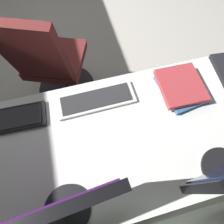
{
  "coord_description": "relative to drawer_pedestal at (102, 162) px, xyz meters",
  "views": [
    {
      "loc": [
        -0.01,
        2.19,
        1.59
      ],
      "look_at": [
        -0.09,
        1.91,
        0.95
      ],
      "focal_mm": 28.53,
      "sensor_mm": 36.0,
      "label": 1
    }
  ],
  "objects": [
    {
      "name": "keyboard_main",
      "position": [
        -0.05,
        -0.26,
        0.39
      ],
      "size": [
        0.42,
        0.14,
        0.02
      ],
      "color": "silver",
      "rests_on": "desk"
    },
    {
      "name": "floor_plane",
      "position": [
        -0.0,
        -1.98,
        -0.35
      ],
      "size": [
        5.62,
        5.62,
        0.0
      ],
      "primitive_type": "plane",
      "color": "#B2ADA3"
    },
    {
      "name": "office_chair",
      "position": [
        0.2,
        -0.8,
        0.11
      ],
      "size": [
        0.57,
        0.61,
        0.97
      ],
      "color": "maroon",
      "rests_on": "ground"
    },
    {
      "name": "book_stack_far",
      "position": [
        -0.52,
        -0.21,
        0.41
      ],
      "size": [
        0.25,
        0.28,
        0.06
      ],
      "color": "#38669E",
      "rests_on": "desk"
    },
    {
      "name": "keyboard_spare",
      "position": [
        0.44,
        -0.27,
        0.39
      ],
      "size": [
        0.43,
        0.16,
        0.02
      ],
      "color": "black",
      "rests_on": "desk"
    },
    {
      "name": "monitor_secondary",
      "position": [
        0.19,
        0.21,
        0.63
      ],
      "size": [
        0.49,
        0.2,
        0.42
      ],
      "color": "black",
      "rests_on": "desk"
    },
    {
      "name": "desk",
      "position": [
        -0.09,
        -0.03,
        0.32
      ],
      "size": [
        2.11,
        0.73,
        0.73
      ],
      "color": "white",
      "rests_on": "ground"
    },
    {
      "name": "drawer_pedestal",
      "position": [
        0.0,
        0.0,
        0.0
      ],
      "size": [
        0.4,
        0.51,
        0.69
      ],
      "color": "white",
      "rests_on": "ground"
    }
  ]
}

